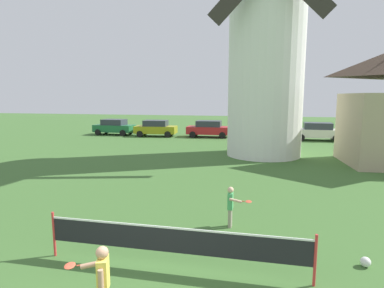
# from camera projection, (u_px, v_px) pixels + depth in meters

# --- Properties ---
(windmill) EXTENTS (6.84, 5.46, 14.70)m
(windmill) POSITION_uv_depth(u_px,v_px,m) (267.00, 36.00, 19.67)
(windmill) COLOR white
(windmill) RESTS_ON ground_plane
(tennis_net) EXTENTS (5.98, 0.06, 1.10)m
(tennis_net) POSITION_uv_depth(u_px,v_px,m) (173.00, 240.00, 6.91)
(tennis_net) COLOR red
(tennis_net) RESTS_ON ground_plane
(player_near) EXTENTS (0.85, 0.45, 1.39)m
(player_near) POSITION_uv_depth(u_px,v_px,m) (102.00, 281.00, 5.22)
(player_near) COLOR #333338
(player_near) RESTS_ON ground_plane
(player_far) EXTENTS (0.71, 0.50, 1.21)m
(player_far) POSITION_uv_depth(u_px,v_px,m) (231.00, 204.00, 9.22)
(player_far) COLOR #9E937F
(player_far) RESTS_ON ground_plane
(stray_ball) EXTENTS (0.23, 0.23, 0.23)m
(stray_ball) POSITION_uv_depth(u_px,v_px,m) (365.00, 262.00, 7.11)
(stray_ball) COLOR silver
(stray_ball) RESTS_ON ground_plane
(parked_car_green) EXTENTS (4.10, 2.04, 1.56)m
(parked_car_green) POSITION_uv_depth(u_px,v_px,m) (114.00, 127.00, 31.92)
(parked_car_green) COLOR #1E6638
(parked_car_green) RESTS_ON ground_plane
(parked_car_mustard) EXTENTS (4.11, 2.10, 1.56)m
(parked_car_mustard) POSITION_uv_depth(u_px,v_px,m) (156.00, 128.00, 30.63)
(parked_car_mustard) COLOR #999919
(parked_car_mustard) RESTS_ON ground_plane
(parked_car_red) EXTENTS (4.12, 1.90, 1.56)m
(parked_car_red) POSITION_uv_depth(u_px,v_px,m) (209.00, 129.00, 30.04)
(parked_car_red) COLOR red
(parked_car_red) RESTS_ON ground_plane
(parked_car_black) EXTENTS (3.99, 2.08, 1.56)m
(parked_car_black) POSITION_uv_depth(u_px,v_px,m) (262.00, 130.00, 28.81)
(parked_car_black) COLOR #1E232D
(parked_car_black) RESTS_ON ground_plane
(parked_car_cream) EXTENTS (4.21, 2.05, 1.56)m
(parked_car_cream) POSITION_uv_depth(u_px,v_px,m) (318.00, 131.00, 27.73)
(parked_car_cream) COLOR silver
(parked_car_cream) RESTS_ON ground_plane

